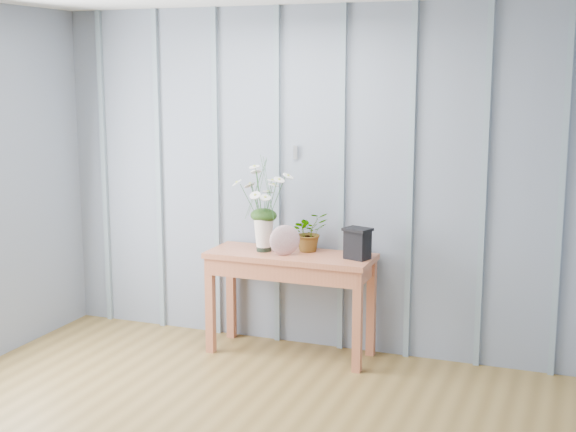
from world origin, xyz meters
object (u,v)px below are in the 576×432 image
at_px(carved_box, 357,243).
at_px(sideboard, 290,269).
at_px(daisy_vase, 264,193).
at_px(felt_disc_vessel, 285,240).

bearing_deg(carved_box, sideboard, -179.65).
bearing_deg(daisy_vase, felt_disc_vessel, -21.76).
xyz_separation_m(felt_disc_vessel, carved_box, (0.51, 0.08, 0.00)).
height_order(sideboard, felt_disc_vessel, felt_disc_vessel).
bearing_deg(carved_box, daisy_vase, -179.71).
bearing_deg(carved_box, felt_disc_vessel, -171.05).
xyz_separation_m(sideboard, carved_box, (0.49, 0.00, 0.23)).
relative_size(felt_disc_vessel, carved_box, 1.01).
distance_m(daisy_vase, carved_box, 0.77).
relative_size(sideboard, carved_box, 5.49).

